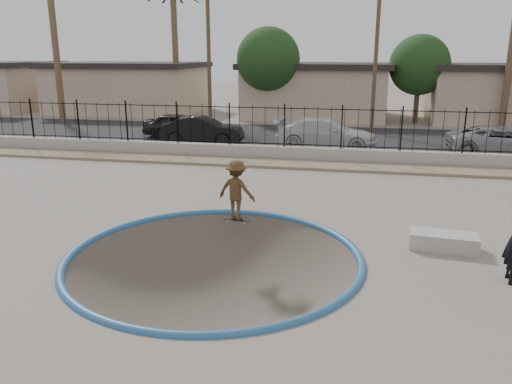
{
  "coord_description": "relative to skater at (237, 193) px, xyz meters",
  "views": [
    {
      "loc": [
        3.13,
        -11.49,
        4.66
      ],
      "look_at": [
        0.4,
        2.0,
        0.79
      ],
      "focal_mm": 35.0,
      "sensor_mm": 36.0,
      "label": 1
    }
  ],
  "objects": [
    {
      "name": "street",
      "position": [
        0.08,
        15.4,
        -0.82
      ],
      "size": [
        90.0,
        8.0,
        0.04
      ],
      "primitive_type": "cube",
      "color": "black",
      "rests_on": "ground"
    },
    {
      "name": "street_tree_left",
      "position": [
        -2.92,
        21.4,
        3.35
      ],
      "size": [
        4.32,
        4.32,
        6.36
      ],
      "color": "#473323",
      "rests_on": "ground"
    },
    {
      "name": "utility_pole_left",
      "position": [
        -5.92,
        17.4,
        3.86
      ],
      "size": [
        1.7,
        0.24,
        9.0
      ],
      "color": "#473323",
      "rests_on": "ground"
    },
    {
      "name": "car_a",
      "position": [
        -6.56,
        13.4,
        -0.13
      ],
      "size": [
        3.98,
        1.62,
        1.36
      ],
      "primitive_type": "imported",
      "rotation": [
        0.0,
        0.0,
        1.58
      ],
      "color": "black",
      "rests_on": "street"
    },
    {
      "name": "car_c",
      "position": [
        1.75,
        11.8,
        -0.07
      ],
      "size": [
        5.2,
        2.44,
        1.47
      ],
      "primitive_type": "imported",
      "rotation": [
        0.0,
        0.0,
        1.49
      ],
      "color": "#BCBDBE",
      "rests_on": "street"
    },
    {
      "name": "skater",
      "position": [
        0.0,
        0.0,
        0.0
      ],
      "size": [
        1.19,
        0.84,
        1.68
      ],
      "primitive_type": "imported",
      "rotation": [
        0.0,
        0.0,
        2.93
      ],
      "color": "brown",
      "rests_on": "ground"
    },
    {
      "name": "rock_strip",
      "position": [
        0.08,
        7.6,
        -0.79
      ],
      "size": [
        42.0,
        1.6,
        0.11
      ],
      "primitive_type": "cube",
      "color": "tan",
      "rests_on": "ground"
    },
    {
      "name": "fence",
      "position": [
        0.08,
        8.7,
        0.66
      ],
      "size": [
        40.0,
        0.04,
        1.8
      ],
      "color": "black",
      "rests_on": "retaining_wall"
    },
    {
      "name": "palm_mid",
      "position": [
        -9.92,
        22.4,
        5.85
      ],
      "size": [
        2.3,
        2.3,
        9.3
      ],
      "color": "brown",
      "rests_on": "ground"
    },
    {
      "name": "coping_ring",
      "position": [
        0.08,
        -2.6,
        -0.84
      ],
      "size": [
        7.04,
        7.04,
        0.2
      ],
      "primitive_type": "torus",
      "color": "#2A5C8A",
      "rests_on": "ground"
    },
    {
      "name": "car_b",
      "position": [
        -4.69,
        11.83,
        -0.11
      ],
      "size": [
        4.31,
        1.68,
        1.4
      ],
      "primitive_type": "imported",
      "rotation": [
        0.0,
        0.0,
        1.62
      ],
      "color": "black",
      "rests_on": "street"
    },
    {
      "name": "retaining_wall",
      "position": [
        0.08,
        8.7,
        -0.54
      ],
      "size": [
        42.0,
        0.45,
        0.6
      ],
      "primitive_type": "cube",
      "color": "gray",
      "rests_on": "ground"
    },
    {
      "name": "bowl_pit",
      "position": [
        0.08,
        -2.6,
        -0.84
      ],
      "size": [
        6.84,
        6.84,
        1.8
      ],
      "primitive_type": null,
      "color": "#473F37",
      "rests_on": "ground"
    },
    {
      "name": "street_tree_mid",
      "position": [
        7.08,
        22.4,
        3.0
      ],
      "size": [
        3.96,
        3.96,
        5.83
      ],
      "color": "#473323",
      "rests_on": "ground"
    },
    {
      "name": "palm_left",
      "position": [
        -16.92,
        18.4,
        7.11
      ],
      "size": [
        2.3,
        2.3,
        11.3
      ],
      "color": "brown",
      "rests_on": "ground"
    },
    {
      "name": "house_center",
      "position": [
        0.08,
        24.9,
        1.13
      ],
      "size": [
        10.6,
        8.6,
        3.9
      ],
      "color": "tan",
      "rests_on": "ground"
    },
    {
      "name": "skateboard",
      "position": [
        0.0,
        -0.0,
        -0.79
      ],
      "size": [
        0.77,
        0.3,
        0.06
      ],
      "rotation": [
        0.0,
        0.0,
        -0.16
      ],
      "color": "black",
      "rests_on": "ground"
    },
    {
      "name": "concrete_ledge",
      "position": [
        5.45,
        -0.98,
        -0.64
      ],
      "size": [
        1.67,
        0.87,
        0.4
      ],
      "primitive_type": "cube",
      "rotation": [
        0.0,
        0.0,
        -0.11
      ],
      "color": "#ACA399",
      "rests_on": "ground"
    },
    {
      "name": "house_west",
      "position": [
        -14.92,
        24.9,
        1.13
      ],
      "size": [
        11.6,
        8.6,
        3.9
      ],
      "color": "tan",
      "rests_on": "ground"
    },
    {
      "name": "car_d",
      "position": [
        9.86,
        11.8,
        -0.15
      ],
      "size": [
        4.81,
        2.36,
        1.31
      ],
      "primitive_type": "imported",
      "rotation": [
        0.0,
        0.0,
        1.61
      ],
      "color": "#919399",
      "rests_on": "street"
    },
    {
      "name": "utility_pole_mid",
      "position": [
        4.08,
        17.4,
        4.11
      ],
      "size": [
        1.7,
        0.24,
        9.5
      ],
      "color": "#473323",
      "rests_on": "ground"
    },
    {
      "name": "ground",
      "position": [
        0.08,
        10.4,
        -1.94
      ],
      "size": [
        120.0,
        120.0,
        2.2
      ],
      "primitive_type": "cube",
      "color": "slate",
      "rests_on": "ground"
    }
  ]
}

